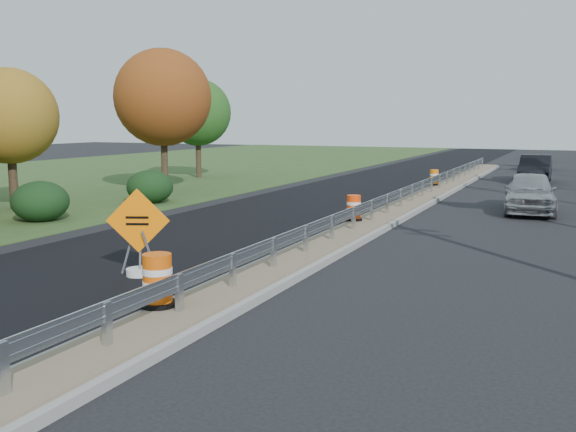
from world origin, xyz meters
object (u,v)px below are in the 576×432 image
at_px(barrel_median_mid, 354,208).
at_px(caution_sign, 139,254).
at_px(barrel_median_far, 434,178).
at_px(car_dark_far, 536,162).
at_px(car_silver, 530,192).
at_px(car_dark_mid, 535,169).
at_px(barrel_median_near, 158,281).

bearing_deg(barrel_median_mid, caution_sign, -104.90).
height_order(barrel_median_far, car_dark_far, car_dark_far).
bearing_deg(car_silver, car_dark_mid, 87.49).
relative_size(caution_sign, barrel_median_mid, 2.37).
xyz_separation_m(caution_sign, car_dark_far, (6.56, 39.68, 0.07)).
bearing_deg(barrel_median_near, car_dark_far, 84.36).
bearing_deg(car_silver, barrel_median_far, 121.46).
distance_m(barrel_median_near, car_silver, 18.72).
xyz_separation_m(barrel_median_far, car_dark_far, (4.17, 17.08, -0.02)).
bearing_deg(car_silver, barrel_median_near, -111.85).
distance_m(barrel_median_mid, car_dark_mid, 20.76).
distance_m(barrel_median_far, car_dark_far, 17.58).
relative_size(barrel_median_mid, car_silver, 0.18).
distance_m(caution_sign, barrel_median_far, 22.73).
relative_size(barrel_median_mid, car_dark_far, 0.21).
relative_size(barrel_median_far, car_silver, 0.17).
distance_m(barrel_median_near, barrel_median_mid, 11.55).
bearing_deg(barrel_median_mid, car_dark_far, 82.26).
xyz_separation_m(caution_sign, barrel_median_mid, (2.39, 8.99, 0.12)).
relative_size(barrel_median_near, barrel_median_mid, 1.13).
distance_m(caution_sign, car_dark_mid, 30.06).
relative_size(barrel_median_far, car_dark_far, 0.20).
distance_m(barrel_median_near, barrel_median_far, 25.16).
bearing_deg(barrel_median_far, car_dark_mid, 54.37).
relative_size(barrel_median_mid, car_dark_mid, 0.18).
height_order(barrel_median_near, car_silver, car_silver).
bearing_deg(barrel_median_far, car_dark_far, 76.27).
height_order(car_silver, car_dark_far, car_silver).
bearing_deg(barrel_median_far, barrel_median_near, -90.00).
bearing_deg(car_dark_mid, caution_sign, -104.10).
relative_size(caution_sign, barrel_median_far, 2.51).
xyz_separation_m(caution_sign, car_dark_mid, (7.12, 29.20, 0.28)).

